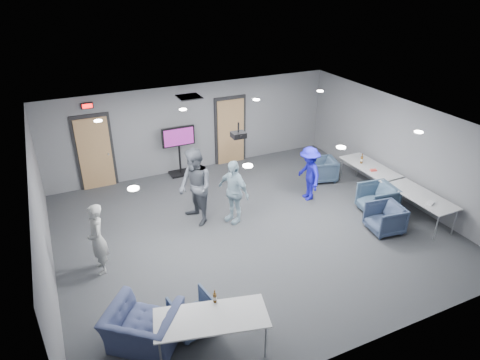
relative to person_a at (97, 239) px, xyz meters
name	(u,v)px	position (x,y,z in m)	size (l,w,h in m)	color
floor	(251,230)	(3.56, 0.04, -0.79)	(9.00, 9.00, 0.00)	#313438
ceiling	(253,126)	(3.56, 0.04, 1.91)	(9.00, 9.00, 0.00)	white
wall_back	(194,128)	(3.56, 4.04, 0.56)	(9.00, 0.02, 2.70)	slate
wall_front	(366,286)	(3.56, -3.96, 0.56)	(9.00, 0.02, 2.70)	slate
wall_left	(42,226)	(-0.94, 0.04, 0.56)	(0.02, 8.00, 2.70)	slate
wall_right	(400,149)	(8.06, 0.04, 0.56)	(0.02, 8.00, 2.70)	slate
door_left	(95,153)	(0.57, 3.99, 0.28)	(1.06, 0.17, 2.24)	black
door_right	(230,131)	(4.77, 3.99, 0.28)	(1.06, 0.17, 2.24)	black
exit_sign	(87,106)	(0.56, 3.97, 1.66)	(0.32, 0.08, 0.16)	black
hvac_diffuser	(189,97)	(3.06, 2.84, 1.90)	(0.60, 0.60, 0.03)	black
downlights	(253,126)	(3.56, 0.04, 1.90)	(6.18, 3.78, 0.02)	white
person_a	(97,239)	(0.00, 0.00, 0.00)	(0.57, 0.38, 1.57)	#959895
person_b	(195,187)	(2.49, 0.97, 0.20)	(0.95, 0.74, 1.96)	#4C515B
person_c	(233,191)	(3.35, 0.64, 0.04)	(0.97, 0.40, 1.66)	#A2C0D0
person_d	(309,174)	(5.68, 0.82, -0.02)	(0.98, 0.57, 1.52)	#1C1CB8
chair_right_a	(323,169)	(6.72, 1.60, -0.44)	(0.73, 0.75, 0.69)	#34455A
chair_right_b	(377,199)	(6.91, -0.57, -0.40)	(0.82, 0.84, 0.76)	#3D536A
chair_right_c	(385,218)	(6.46, -1.36, -0.43)	(0.75, 0.77, 0.70)	#35415B
chair_front_a	(193,314)	(1.21, -2.36, -0.46)	(0.69, 0.71, 0.65)	#3C4B68
chair_front_b	(143,328)	(0.34, -2.36, -0.41)	(1.16, 1.01, 0.75)	#3E476C
table_right_a	(370,167)	(7.56, 0.55, -0.10)	(0.77, 1.85, 0.73)	#ABADB0
table_right_b	(421,197)	(7.56, -1.35, -0.10)	(0.76, 1.82, 0.73)	#ABADB0
table_front_left	(211,319)	(1.34, -2.96, -0.10)	(1.98, 1.20, 0.73)	#ABADB0
bottle_front	(215,298)	(1.53, -2.66, 0.04)	(0.07, 0.07, 0.25)	#4E2F0D
bottle_right	(362,160)	(7.47, 0.81, 0.05)	(0.08, 0.08, 0.30)	#4E2F0D
snack_box	(373,170)	(7.44, 0.26, -0.04)	(0.17, 0.11, 0.04)	#DC3F37
wrapper	(430,203)	(7.43, -1.75, -0.03)	(0.20, 0.14, 0.05)	silver
tv_stand	(179,148)	(2.97, 3.79, 0.09)	(1.00, 0.48, 1.54)	black
projector	(239,135)	(3.37, 0.37, 1.62)	(0.32, 0.31, 0.35)	black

